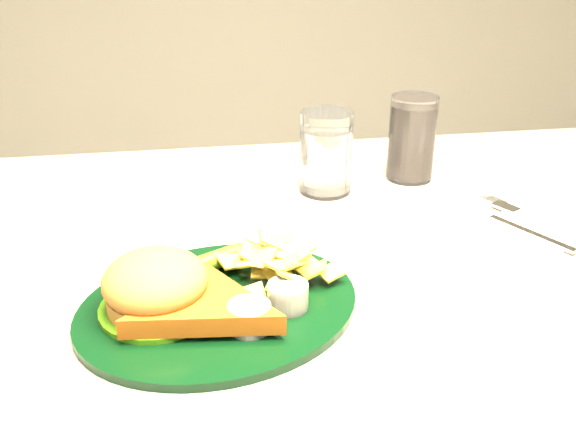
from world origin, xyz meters
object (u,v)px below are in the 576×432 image
water_glass (326,153)px  cola_glass (412,138)px  dinner_plate (218,282)px  fork_napkin (527,230)px

water_glass → cola_glass: size_ratio=0.93×
dinner_plate → water_glass: size_ratio=2.47×
water_glass → cola_glass: (0.13, 0.03, 0.00)m
cola_glass → fork_napkin: (0.08, -0.20, -0.06)m
dinner_plate → fork_napkin: 0.39m
dinner_plate → cola_glass: bearing=26.7°
dinner_plate → fork_napkin: bearing=-3.3°
water_glass → fork_napkin: (0.21, -0.17, -0.05)m
dinner_plate → cola_glass: (0.30, 0.30, 0.03)m
cola_glass → fork_napkin: 0.22m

